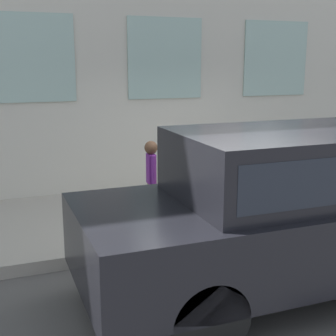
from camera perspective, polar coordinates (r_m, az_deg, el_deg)
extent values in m
plane|color=#514F4C|center=(6.86, 8.39, -9.15)|extent=(80.00, 80.00, 0.00)
cube|color=#A8A093|center=(8.06, 3.32, -5.01)|extent=(2.93, 60.00, 0.17)
cube|color=#9EBCB2|center=(10.13, 13.00, 12.86)|extent=(0.03, 1.47, 1.49)
cube|color=#9EBCB2|center=(9.01, -0.33, 13.22)|extent=(0.03, 1.47, 1.49)
cube|color=#9EBCB2|center=(8.47, -16.33, 12.75)|extent=(0.03, 1.47, 1.49)
cylinder|color=gold|center=(7.10, 2.05, -6.63)|extent=(0.31, 0.31, 0.04)
cylinder|color=gold|center=(6.99, 2.07, -4.07)|extent=(0.23, 0.23, 0.70)
sphere|color=#A4891E|center=(6.90, 2.10, -1.27)|extent=(0.24, 0.24, 0.24)
cylinder|color=black|center=(6.88, 2.10, -0.70)|extent=(0.08, 0.08, 0.10)
cylinder|color=gold|center=(7.03, 3.31, -3.27)|extent=(0.09, 0.10, 0.09)
cylinder|color=gold|center=(6.91, 0.83, -3.54)|extent=(0.09, 0.10, 0.09)
cylinder|color=#726651|center=(7.09, -1.87, -4.30)|extent=(0.09, 0.09, 0.59)
cylinder|color=#726651|center=(7.20, -2.19, -4.02)|extent=(0.09, 0.09, 0.59)
cube|color=#72288C|center=(7.01, -2.06, -0.09)|extent=(0.16, 0.11, 0.45)
cylinder|color=#72288C|center=(6.90, -1.75, -0.20)|extent=(0.07, 0.07, 0.42)
cylinder|color=#72288C|center=(7.11, -2.37, 0.19)|extent=(0.07, 0.07, 0.42)
sphere|color=brown|center=(6.94, -2.09, 2.50)|extent=(0.20, 0.20, 0.20)
cylinder|color=black|center=(4.28, 4.80, -17.88)|extent=(0.24, 0.74, 0.74)
cylinder|color=black|center=(5.62, -2.44, -10.04)|extent=(0.24, 0.74, 0.74)
cube|color=black|center=(5.50, 16.04, -6.73)|extent=(1.85, 5.03, 0.78)
cube|color=black|center=(5.38, 17.59, 0.89)|extent=(1.63, 3.12, 0.70)
cube|color=#1E232D|center=(5.38, 17.59, 0.89)|extent=(1.64, 2.87, 0.45)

